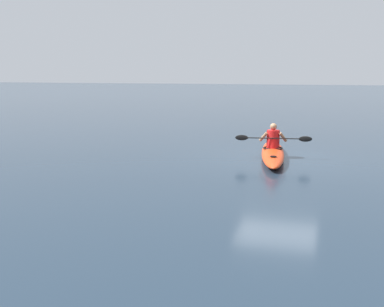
% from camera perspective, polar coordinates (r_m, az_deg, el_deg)
% --- Properties ---
extents(ground_plane, '(160.00, 160.00, 0.00)m').
position_cam_1_polar(ground_plane, '(15.06, 10.31, -0.51)').
color(ground_plane, '#1E2D3D').
extents(kayak, '(1.33, 4.92, 0.31)m').
position_cam_1_polar(kayak, '(15.01, 9.61, 0.10)').
color(kayak, red).
rests_on(kayak, ground).
extents(kayaker, '(2.30, 0.57, 0.76)m').
position_cam_1_polar(kayaker, '(14.97, 9.66, 1.87)').
color(kayaker, red).
rests_on(kayaker, kayak).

